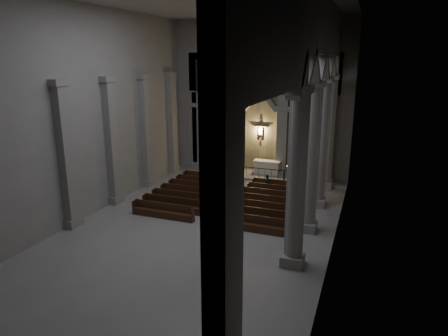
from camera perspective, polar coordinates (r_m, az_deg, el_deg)
name	(u,v)px	position (r m, az deg, el deg)	size (l,w,h in m)	color
room	(201,88)	(20.63, -3.33, 11.40)	(24.00, 24.10, 12.00)	gray
sanctuary_wall	(261,91)	(31.57, 5.31, 10.90)	(14.00, 0.77, 12.00)	gray
right_arcade	(315,84)	(20.39, 12.85, 11.65)	(1.00, 24.00, 12.00)	gray
left_pilasters	(130,138)	(27.41, -13.26, 4.19)	(0.60, 13.00, 8.03)	gray
sanctuary_step	(256,175)	(31.85, 4.58, -1.02)	(8.50, 2.60, 0.15)	gray
altar	(267,167)	(31.91, 6.16, 0.12)	(2.13, 0.85, 1.08)	silver
altar_rail	(253,171)	(30.80, 4.10, -0.46)	(5.02, 0.09, 0.99)	black
candle_stand_left	(217,171)	(31.72, -0.98, -0.47)	(0.24, 0.24, 1.41)	#B59337
candle_stand_right	(287,179)	(29.99, 8.97, -1.57)	(0.24, 0.24, 1.44)	#B59337
pews	(227,200)	(25.64, 0.36, -4.57)	(9.32, 7.29, 0.87)	black
worshipper	(267,184)	(27.62, 6.21, -2.34)	(0.49, 0.32, 1.34)	black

